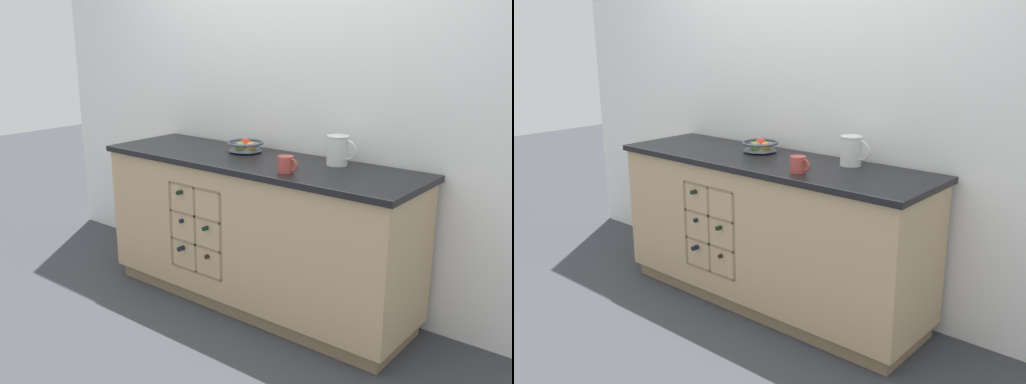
# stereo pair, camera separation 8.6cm
# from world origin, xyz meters

# --- Properties ---
(ground_plane) EXTENTS (14.00, 14.00, 0.00)m
(ground_plane) POSITION_xyz_m (0.00, 0.00, 0.00)
(ground_plane) COLOR #383A3F
(back_wall) EXTENTS (4.40, 0.06, 2.55)m
(back_wall) POSITION_xyz_m (0.00, 0.35, 1.27)
(back_wall) COLOR white
(back_wall) RESTS_ON ground_plane
(kitchen_island) EXTENTS (2.04, 0.63, 0.92)m
(kitchen_island) POSITION_xyz_m (-0.00, -0.00, 0.47)
(kitchen_island) COLOR #8B7354
(kitchen_island) RESTS_ON ground_plane
(fruit_bowl) EXTENTS (0.23, 0.23, 0.09)m
(fruit_bowl) POSITION_xyz_m (-0.18, 0.11, 0.97)
(fruit_bowl) COLOR #4C5666
(fruit_bowl) RESTS_ON kitchen_island
(white_pitcher) EXTENTS (0.18, 0.13, 0.17)m
(white_pitcher) POSITION_xyz_m (0.46, 0.16, 1.01)
(white_pitcher) COLOR silver
(white_pitcher) RESTS_ON kitchen_island
(ceramic_mug) EXTENTS (0.12, 0.08, 0.09)m
(ceramic_mug) POSITION_xyz_m (0.33, -0.16, 0.97)
(ceramic_mug) COLOR #B7473D
(ceramic_mug) RESTS_ON kitchen_island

